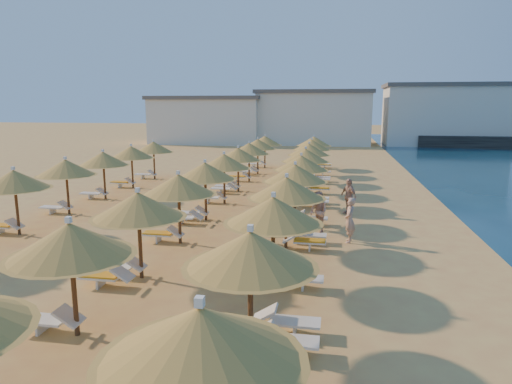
% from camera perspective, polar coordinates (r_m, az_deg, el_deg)
% --- Properties ---
extents(ground, '(220.00, 220.00, 0.00)m').
position_cam_1_polar(ground, '(18.08, -3.55, -6.37)').
color(ground, tan).
rests_on(ground, ground).
extents(hotel_blocks, '(47.32, 10.76, 8.10)m').
position_cam_1_polar(hotel_blocks, '(63.82, 9.02, 9.26)').
color(hotel_blocks, silver).
rests_on(hotel_blocks, ground).
extents(parasol_row_east, '(2.95, 39.84, 2.88)m').
position_cam_1_polar(parasol_row_east, '(20.45, 4.91, 2.22)').
color(parasol_row_east, brown).
rests_on(parasol_row_east, ground).
extents(parasol_row_west, '(2.95, 39.84, 2.88)m').
position_cam_1_polar(parasol_row_west, '(21.20, -6.38, 2.50)').
color(parasol_row_west, brown).
rests_on(parasol_row_west, ground).
extents(parasol_row_inland, '(2.95, 25.08, 2.88)m').
position_cam_1_polar(parasol_row_inland, '(24.11, -22.68, 2.73)').
color(parasol_row_inland, brown).
rests_on(parasol_row_inland, ground).
extents(loungers, '(14.20, 38.34, 0.66)m').
position_cam_1_polar(loungers, '(21.41, -5.27, -2.70)').
color(loungers, white).
rests_on(loungers, ground).
extents(beachgoer_b, '(1.05, 1.08, 1.75)m').
position_cam_1_polar(beachgoer_b, '(19.58, 7.80, -2.46)').
color(beachgoer_b, tan).
rests_on(beachgoer_b, ground).
extents(beachgoer_a, '(0.48, 0.68, 1.80)m').
position_cam_1_polar(beachgoer_a, '(18.28, 11.62, -3.46)').
color(beachgoer_a, tan).
rests_on(beachgoer_a, ground).
extents(beachgoer_c, '(1.00, 1.08, 1.78)m').
position_cam_1_polar(beachgoer_c, '(23.02, 11.48, -0.52)').
color(beachgoer_c, tan).
rests_on(beachgoer_c, ground).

